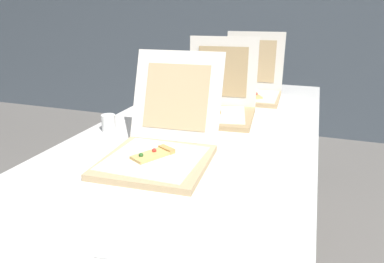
# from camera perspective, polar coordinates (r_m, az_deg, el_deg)

# --- Properties ---
(wall_back) EXTENTS (10.00, 0.10, 2.60)m
(wall_back) POSITION_cam_1_polar(r_m,az_deg,el_deg) (3.69, 13.33, 19.85)
(wall_back) COLOR #4C5660
(wall_back) RESTS_ON ground
(table) EXTENTS (0.97, 2.28, 0.74)m
(table) POSITION_cam_1_polar(r_m,az_deg,el_deg) (1.53, 1.41, -1.56)
(table) COLOR silver
(table) RESTS_ON ground
(pizza_box_front) EXTENTS (0.38, 0.50, 0.35)m
(pizza_box_front) POSITION_cam_1_polar(r_m,az_deg,el_deg) (1.23, -5.13, -2.23)
(pizza_box_front) COLOR tan
(pizza_box_front) RESTS_ON table
(pizza_box_middle) EXTENTS (0.39, 0.41, 0.37)m
(pizza_box_middle) POSITION_cam_1_polar(r_m,az_deg,el_deg) (1.72, 4.17, 4.23)
(pizza_box_middle) COLOR tan
(pizza_box_middle) RESTS_ON table
(pizza_box_back) EXTENTS (0.37, 0.38, 0.37)m
(pizza_box_back) POSITION_cam_1_polar(r_m,az_deg,el_deg) (2.12, 9.49, 6.93)
(pizza_box_back) COLOR tan
(pizza_box_back) RESTS_ON table
(cup_white_near_center) EXTENTS (0.06, 0.06, 0.07)m
(cup_white_near_center) POSITION_cam_1_polar(r_m,az_deg,el_deg) (1.56, -13.47, 1.40)
(cup_white_near_center) COLOR white
(cup_white_near_center) RESTS_ON table
(cup_white_far) EXTENTS (0.06, 0.06, 0.07)m
(cup_white_far) POSITION_cam_1_polar(r_m,az_deg,el_deg) (1.93, -1.54, 5.36)
(cup_white_far) COLOR white
(cup_white_far) RESTS_ON table
(napkin_pile) EXTENTS (0.16, 0.16, 0.01)m
(napkin_pile) POSITION_cam_1_polar(r_m,az_deg,el_deg) (0.85, -9.89, -17.27)
(napkin_pile) COLOR white
(napkin_pile) RESTS_ON table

